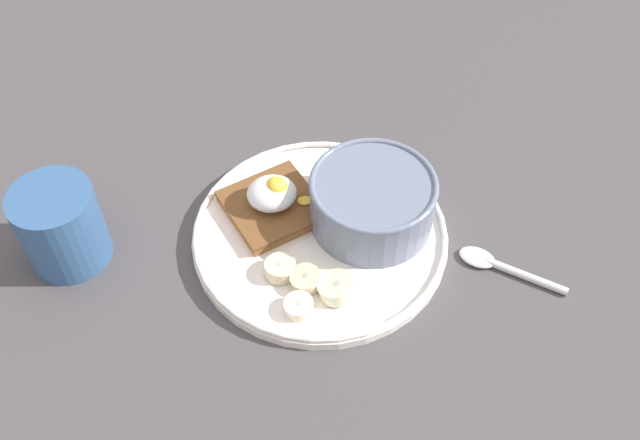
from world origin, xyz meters
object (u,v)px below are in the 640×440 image
(banana_slice_front, at_px, (280,269))
(spoon, at_px, (499,265))
(toast_slice, at_px, (273,206))
(banana_slice_back, at_px, (299,306))
(banana_slice_left, at_px, (306,279))
(poached_egg, at_px, (273,193))
(oatmeal_bowl, at_px, (372,201))
(coffee_mug, at_px, (61,226))
(banana_slice_right, at_px, (337,288))

(banana_slice_front, bearing_deg, spoon, -4.13)
(toast_slice, relative_size, banana_slice_front, 2.70)
(spoon, bearing_deg, banana_slice_back, -171.85)
(banana_slice_left, relative_size, spoon, 0.42)
(banana_slice_front, bearing_deg, banana_slice_left, -35.63)
(toast_slice, bearing_deg, banana_slice_back, -84.19)
(poached_egg, xyz_separation_m, banana_slice_back, (0.01, -0.12, -0.02))
(oatmeal_bowl, distance_m, toast_slice, 0.10)
(oatmeal_bowl, relative_size, coffee_mug, 1.47)
(banana_slice_front, distance_m, banana_slice_back, 0.05)
(oatmeal_bowl, height_order, banana_slice_left, oatmeal_bowl)
(banana_slice_back, relative_size, spoon, 0.37)
(toast_slice, height_order, banana_slice_left, banana_slice_left)
(banana_slice_front, xyz_separation_m, spoon, (0.21, -0.02, -0.01))
(poached_egg, relative_size, banana_slice_right, 1.29)
(banana_slice_left, bearing_deg, banana_slice_front, 144.37)
(banana_slice_left, distance_m, banana_slice_right, 0.03)
(oatmeal_bowl, relative_size, toast_slice, 1.08)
(poached_egg, relative_size, spoon, 0.68)
(oatmeal_bowl, bearing_deg, spoon, -31.05)
(coffee_mug, bearing_deg, poached_egg, 5.61)
(toast_slice, height_order, coffee_mug, coffee_mug)
(toast_slice, bearing_deg, banana_slice_left, -76.88)
(banana_slice_right, distance_m, coffee_mug, 0.27)
(banana_slice_back, relative_size, banana_slice_right, 0.70)
(poached_egg, relative_size, coffee_mug, 0.77)
(toast_slice, height_order, poached_egg, poached_egg)
(poached_egg, distance_m, coffee_mug, 0.20)
(banana_slice_left, distance_m, coffee_mug, 0.24)
(poached_egg, height_order, banana_slice_left, poached_egg)
(oatmeal_bowl, bearing_deg, poached_egg, 165.21)
(oatmeal_bowl, relative_size, banana_slice_front, 2.91)
(toast_slice, height_order, banana_slice_right, banana_slice_right)
(banana_slice_back, xyz_separation_m, spoon, (0.20, 0.03, -0.01))
(oatmeal_bowl, bearing_deg, banana_slice_right, -119.69)
(banana_slice_back, distance_m, banana_slice_right, 0.04)
(oatmeal_bowl, distance_m, banana_slice_front, 0.11)
(banana_slice_back, distance_m, spoon, 0.20)
(banana_slice_front, bearing_deg, coffee_mug, 163.72)
(banana_slice_left, xyz_separation_m, coffee_mug, (-0.22, 0.07, 0.03))
(poached_egg, relative_size, banana_slice_front, 1.53)
(oatmeal_bowl, bearing_deg, coffee_mug, 178.97)
(spoon, bearing_deg, banana_slice_left, -179.76)
(oatmeal_bowl, distance_m, spoon, 0.14)
(toast_slice, xyz_separation_m, spoon, (0.21, -0.09, -0.01))
(toast_slice, height_order, banana_slice_back, banana_slice_back)
(banana_slice_left, relative_size, banana_slice_right, 0.81)
(toast_slice, distance_m, poached_egg, 0.02)
(poached_egg, height_order, coffee_mug, coffee_mug)
(oatmeal_bowl, xyz_separation_m, banana_slice_back, (-0.08, -0.10, -0.02))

